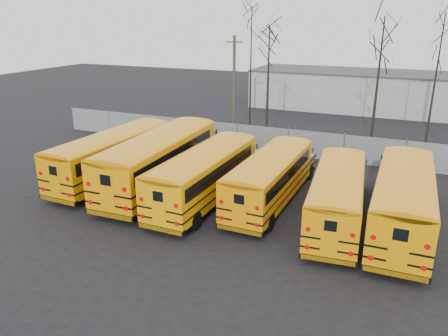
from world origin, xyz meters
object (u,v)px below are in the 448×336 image
at_px(bus_d, 271,174).
at_px(bus_e, 338,192).
at_px(bus_c, 206,171).
at_px(bus_a, 114,152).
at_px(bus_f, 404,196).
at_px(utility_pole_left, 234,83).
at_px(bus_b, 161,156).

xyz_separation_m(bus_d, bus_e, (3.71, -1.07, -0.02)).
relative_size(bus_c, bus_d, 1.06).
bearing_deg(bus_c, bus_d, 20.07).
height_order(bus_c, bus_d, bus_c).
distance_m(bus_c, bus_d, 3.54).
relative_size(bus_d, bus_e, 1.00).
xyz_separation_m(bus_a, bus_e, (13.73, -0.77, -0.16)).
bearing_deg(bus_a, bus_e, -0.96).
bearing_deg(bus_d, bus_a, -176.94).
height_order(bus_f, utility_pole_left, utility_pole_left).
relative_size(bus_e, utility_pole_left, 1.24).
distance_m(bus_f, utility_pole_left, 21.31).
xyz_separation_m(bus_f, utility_pole_left, (-14.71, 15.22, 2.44)).
xyz_separation_m(bus_b, utility_pole_left, (-1.42, 14.84, 2.25)).
height_order(bus_d, utility_pole_left, utility_pole_left).
bearing_deg(utility_pole_left, bus_b, -94.19).
distance_m(bus_b, bus_d, 6.66).
xyz_separation_m(bus_c, utility_pole_left, (-4.71, 15.63, 2.47)).
distance_m(bus_b, utility_pole_left, 15.07).
height_order(bus_a, bus_e, bus_a).
distance_m(bus_d, utility_pole_left, 16.78).
bearing_deg(bus_a, utility_pole_left, 84.67).
relative_size(bus_b, bus_c, 1.12).
bearing_deg(bus_a, bus_c, -4.83).
bearing_deg(bus_f, bus_a, 178.23).
bearing_deg(utility_pole_left, bus_c, -82.88).
bearing_deg(bus_d, bus_f, -4.83).
distance_m(bus_e, utility_pole_left, 19.68).
height_order(bus_a, utility_pole_left, utility_pole_left).
height_order(bus_d, bus_f, bus_f).
bearing_deg(bus_d, bus_c, -160.03).
relative_size(bus_a, utility_pole_left, 1.35).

